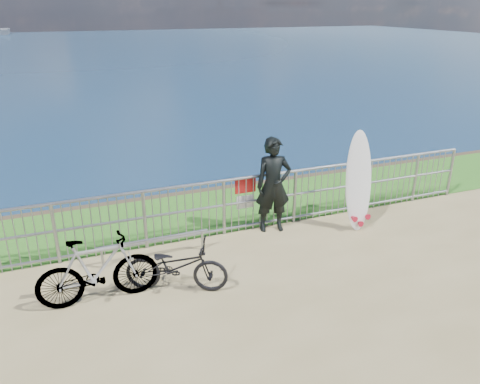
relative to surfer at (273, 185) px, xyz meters
name	(u,v)px	position (x,y,z in m)	size (l,w,h in m)	color
grass_strip	(229,208)	(-0.45, 1.25, -0.92)	(120.00, 120.00, 0.00)	#2A6D1E
railing	(249,202)	(-0.43, 0.15, -0.35)	(10.06, 0.10, 1.13)	gray
surfer	(273,185)	(0.00, 0.00, 0.00)	(0.68, 0.45, 1.86)	black
surfboard	(358,185)	(1.58, -0.49, -0.03)	(0.61, 0.57, 1.95)	white
bicycle_near	(176,266)	(-2.26, -1.37, -0.51)	(0.55, 1.58, 0.83)	black
bicycle_far	(98,270)	(-3.40, -1.25, -0.40)	(0.50, 1.76, 1.06)	black
bike_rack	(154,241)	(-2.40, -0.29, -0.60)	(1.95, 0.05, 0.40)	gray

